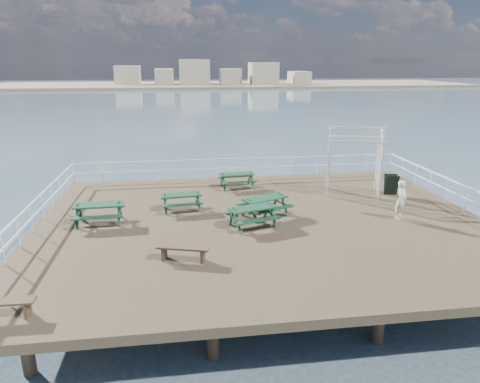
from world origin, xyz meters
The scene contains 13 objects.
ground centered at (0.00, 0.00, -0.15)m, with size 18.00×14.00×0.30m, color brown.
sea_backdrop centered at (12.54, 134.07, -0.51)m, with size 300.00×300.00×9.20m.
railing centered at (-0.07, 2.57, 0.87)m, with size 17.77×13.76×1.10m.
picnic_table_a centered at (-6.50, 0.63, 0.59)m, with size 1.93×1.58×0.92m.
picnic_table_b centered at (-3.26, 1.78, 0.53)m, with size 1.83×1.53×0.82m.
picnic_table_c centered at (-0.44, 4.85, 0.54)m, with size 1.86×1.56×0.85m.
picnic_table_d centered at (-0.52, -0.49, 0.57)m, with size 2.17×1.93×0.89m.
picnic_table_e centered at (0.18, 0.58, 0.59)m, with size 2.34×2.16×0.92m.
flat_bench_near centered at (-3.24, -3.18, 0.37)m, with size 1.76×0.88×0.49m.
flat_bench_far centered at (-7.80, -5.80, 0.35)m, with size 1.65×0.43×0.47m.
trellis_arbor centered at (5.00, 3.14, 1.45)m, with size 2.91×2.11×3.25m.
sandwich_board centered at (6.77, 2.65, 0.49)m, with size 0.70×0.58×1.01m.
person centered at (5.59, -0.52, 0.80)m, with size 0.58×0.38×1.60m, color white.
Camera 1 is at (-3.15, -15.93, 6.20)m, focal length 32.00 mm.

